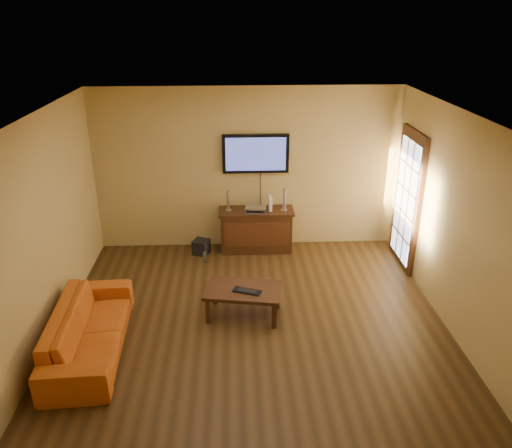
{
  "coord_description": "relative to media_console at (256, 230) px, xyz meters",
  "views": [
    {
      "loc": [
        -0.22,
        -5.41,
        3.78
      ],
      "look_at": [
        0.07,
        0.8,
        1.1
      ],
      "focal_mm": 35.0,
      "sensor_mm": 36.0,
      "label": 1
    }
  ],
  "objects": [
    {
      "name": "speaker_right",
      "position": [
        0.46,
        -0.03,
        0.53
      ],
      "size": [
        0.1,
        0.1,
        0.37
      ],
      "color": "silver",
      "rests_on": "media_console"
    },
    {
      "name": "ground_plane",
      "position": [
        -0.14,
        -2.26,
        -0.36
      ],
      "size": [
        5.0,
        5.0,
        0.0
      ],
      "primitive_type": "plane",
      "color": "#33210E",
      "rests_on": "ground"
    },
    {
      "name": "sofa",
      "position": [
        -2.11,
        -2.64,
        0.02
      ],
      "size": [
        0.68,
        1.99,
        0.77
      ],
      "primitive_type": "imported",
      "rotation": [
        0.0,
        0.0,
        1.62
      ],
      "color": "#C05615",
      "rests_on": "ground"
    },
    {
      "name": "bottle",
      "position": [
        -0.85,
        -0.43,
        -0.27
      ],
      "size": [
        0.07,
        0.07,
        0.19
      ],
      "color": "white",
      "rests_on": "ground"
    },
    {
      "name": "speaker_left",
      "position": [
        -0.46,
        0.03,
        0.51
      ],
      "size": [
        0.09,
        0.09,
        0.34
      ],
      "color": "silver",
      "rests_on": "media_console"
    },
    {
      "name": "french_door",
      "position": [
        2.31,
        -0.56,
        0.69
      ],
      "size": [
        0.07,
        1.02,
        2.22
      ],
      "color": "black",
      "rests_on": "ground"
    },
    {
      "name": "keyboard",
      "position": [
        -0.22,
        -2.06,
        0.05
      ],
      "size": [
        0.39,
        0.26,
        0.02
      ],
      "color": "black",
      "rests_on": "coffee_table"
    },
    {
      "name": "room_walls",
      "position": [
        -0.14,
        -1.63,
        1.32
      ],
      "size": [
        5.0,
        5.0,
        5.0
      ],
      "color": "tan",
      "rests_on": "ground"
    },
    {
      "name": "coffee_table",
      "position": [
        -0.27,
        -1.99,
        -0.02
      ],
      "size": [
        1.07,
        0.75,
        0.4
      ],
      "color": "black",
      "rests_on": "ground"
    },
    {
      "name": "subwoofer",
      "position": [
        -0.93,
        -0.11,
        -0.24
      ],
      "size": [
        0.32,
        0.32,
        0.24
      ],
      "primitive_type": "cube",
      "rotation": [
        0.0,
        0.0,
        -0.39
      ],
      "color": "black",
      "rests_on": "ground"
    },
    {
      "name": "game_console",
      "position": [
        0.23,
        0.01,
        0.48
      ],
      "size": [
        0.05,
        0.18,
        0.24
      ],
      "primitive_type": "cube",
      "rotation": [
        0.0,
        0.0,
        0.03
      ],
      "color": "white",
      "rests_on": "media_console"
    },
    {
      "name": "media_console",
      "position": [
        0.0,
        0.0,
        0.0
      ],
      "size": [
        1.24,
        0.47,
        0.72
      ],
      "color": "black",
      "rests_on": "ground"
    },
    {
      "name": "av_receiver",
      "position": [
        -0.01,
        -0.05,
        0.4
      ],
      "size": [
        0.37,
        0.29,
        0.08
      ],
      "primitive_type": "cube",
      "rotation": [
        0.0,
        0.0,
        -0.14
      ],
      "color": "silver",
      "rests_on": "media_console"
    },
    {
      "name": "television",
      "position": [
        0.0,
        0.2,
        1.26
      ],
      "size": [
        1.08,
        0.08,
        0.64
      ],
      "color": "black",
      "rests_on": "ground"
    }
  ]
}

